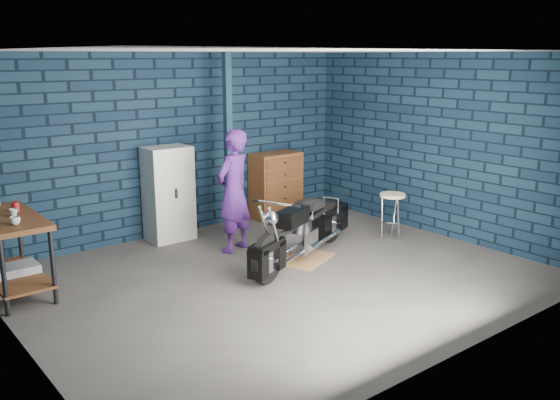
{
  "coord_description": "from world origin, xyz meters",
  "views": [
    {
      "loc": [
        -4.26,
        -5.35,
        2.65
      ],
      "look_at": [
        0.22,
        0.3,
        0.89
      ],
      "focal_mm": 38.0,
      "sensor_mm": 36.0,
      "label": 1
    }
  ],
  "objects_px": {
    "person": "(233,191)",
    "storage_bin": "(16,278)",
    "workbench": "(13,255)",
    "locker": "(169,194)",
    "tool_chest": "(277,185)",
    "shop_stool": "(392,216)",
    "motorcycle": "(304,225)"
  },
  "relations": [
    {
      "from": "motorcycle",
      "to": "storage_bin",
      "type": "relative_size",
      "value": 4.39
    },
    {
      "from": "workbench",
      "to": "locker",
      "type": "xyz_separation_m",
      "value": [
        2.36,
        0.7,
        0.24
      ]
    },
    {
      "from": "motorcycle",
      "to": "shop_stool",
      "type": "relative_size",
      "value": 3.19
    },
    {
      "from": "workbench",
      "to": "tool_chest",
      "type": "xyz_separation_m",
      "value": [
        4.36,
        0.7,
        0.09
      ]
    },
    {
      "from": "person",
      "to": "tool_chest",
      "type": "relative_size",
      "value": 1.55
    },
    {
      "from": "storage_bin",
      "to": "person",
      "type": "bearing_deg",
      "value": -7.11
    },
    {
      "from": "motorcycle",
      "to": "locker",
      "type": "height_order",
      "value": "locker"
    },
    {
      "from": "tool_chest",
      "to": "workbench",
      "type": "bearing_deg",
      "value": -170.87
    },
    {
      "from": "tool_chest",
      "to": "shop_stool",
      "type": "xyz_separation_m",
      "value": [
        0.6,
        -1.99,
        -0.2
      ]
    },
    {
      "from": "person",
      "to": "storage_bin",
      "type": "xyz_separation_m",
      "value": [
        -2.8,
        0.35,
        -0.69
      ]
    },
    {
      "from": "person",
      "to": "storage_bin",
      "type": "bearing_deg",
      "value": -27.07
    },
    {
      "from": "shop_stool",
      "to": "workbench",
      "type": "bearing_deg",
      "value": 165.37
    },
    {
      "from": "person",
      "to": "shop_stool",
      "type": "bearing_deg",
      "value": 135.22
    },
    {
      "from": "storage_bin",
      "to": "shop_stool",
      "type": "relative_size",
      "value": 0.73
    },
    {
      "from": "shop_stool",
      "to": "storage_bin",
      "type": "bearing_deg",
      "value": 164.85
    },
    {
      "from": "storage_bin",
      "to": "shop_stool",
      "type": "bearing_deg",
      "value": -15.15
    },
    {
      "from": "person",
      "to": "storage_bin",
      "type": "height_order",
      "value": "person"
    },
    {
      "from": "person",
      "to": "motorcycle",
      "type": "bearing_deg",
      "value": 100.49
    },
    {
      "from": "shop_stool",
      "to": "person",
      "type": "bearing_deg",
      "value": 155.19
    },
    {
      "from": "locker",
      "to": "person",
      "type": "bearing_deg",
      "value": -65.47
    },
    {
      "from": "tool_chest",
      "to": "person",
      "type": "bearing_deg",
      "value": -146.79
    },
    {
      "from": "motorcycle",
      "to": "storage_bin",
      "type": "height_order",
      "value": "motorcycle"
    },
    {
      "from": "person",
      "to": "shop_stool",
      "type": "relative_size",
      "value": 2.49
    },
    {
      "from": "motorcycle",
      "to": "tool_chest",
      "type": "distance_m",
      "value": 2.15
    },
    {
      "from": "workbench",
      "to": "tool_chest",
      "type": "relative_size",
      "value": 1.28
    },
    {
      "from": "locker",
      "to": "tool_chest",
      "type": "height_order",
      "value": "locker"
    },
    {
      "from": "storage_bin",
      "to": "tool_chest",
      "type": "xyz_separation_m",
      "value": [
        4.34,
        0.66,
        0.39
      ]
    },
    {
      "from": "locker",
      "to": "shop_stool",
      "type": "bearing_deg",
      "value": -37.53
    },
    {
      "from": "workbench",
      "to": "locker",
      "type": "relative_size",
      "value": 1.01
    },
    {
      "from": "motorcycle",
      "to": "tool_chest",
      "type": "bearing_deg",
      "value": 39.02
    },
    {
      "from": "storage_bin",
      "to": "shop_stool",
      "type": "distance_m",
      "value": 5.12
    },
    {
      "from": "tool_chest",
      "to": "shop_stool",
      "type": "bearing_deg",
      "value": -73.24
    }
  ]
}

